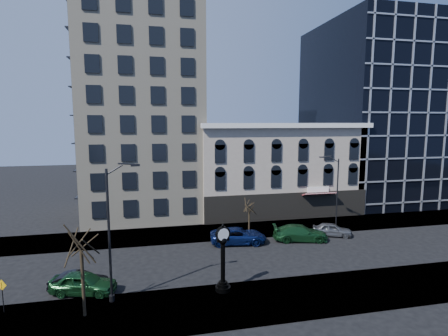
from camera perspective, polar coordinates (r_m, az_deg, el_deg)
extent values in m
plane|color=black|center=(33.22, -1.99, -14.82)|extent=(160.00, 160.00, 0.00)
cube|color=gray|center=(40.63, -4.01, -10.52)|extent=(160.00, 6.00, 0.12)
cube|color=gray|center=(26.12, 1.33, -21.24)|extent=(160.00, 6.00, 0.12)
cube|color=beige|center=(49.68, -13.20, 14.70)|extent=(15.00, 15.00, 38.00)
cube|color=#B0A190|center=(49.85, 8.37, -0.20)|extent=(22.00, 10.00, 12.00)
cube|color=white|center=(44.58, 10.87, 6.84)|extent=(22.60, 0.80, 0.60)
cube|color=black|center=(46.01, 10.48, -6.22)|extent=(22.00, 0.30, 3.60)
cube|color=maroon|center=(46.85, 15.32, -4.11)|extent=(4.50, 1.18, 0.55)
cube|color=black|center=(63.45, 24.21, 8.11)|extent=(20.00, 20.00, 28.00)
cylinder|color=black|center=(27.60, -0.18, -19.05)|extent=(1.16, 1.16, 0.32)
cylinder|color=black|center=(27.49, -0.18, -18.56)|extent=(0.84, 0.84, 0.21)
cylinder|color=black|center=(27.40, -0.18, -18.20)|extent=(0.63, 0.63, 0.17)
cylinder|color=black|center=(26.75, -0.18, -15.11)|extent=(0.34, 0.34, 3.06)
sphere|color=black|center=(26.16, -0.18, -11.80)|extent=(0.59, 0.59, 0.59)
cube|color=black|center=(26.13, -0.18, -11.58)|extent=(0.98, 0.51, 0.26)
cylinder|color=black|center=(25.99, -0.18, -10.70)|extent=(1.15, 0.65, 1.10)
cylinder|color=white|center=(25.82, -0.10, -10.82)|extent=(0.89, 0.30, 0.93)
cylinder|color=white|center=(26.16, -0.26, -10.58)|extent=(0.89, 0.30, 0.93)
sphere|color=black|center=(25.80, -0.18, -9.37)|extent=(0.21, 0.21, 0.21)
cylinder|color=black|center=(25.64, -18.23, -10.59)|extent=(0.17, 0.17, 9.40)
cylinder|color=black|center=(27.34, -17.83, -19.56)|extent=(0.39, 0.39, 0.44)
cube|color=black|center=(24.71, -13.88, 0.47)|extent=(0.63, 0.31, 0.15)
cylinder|color=black|center=(42.87, 17.99, -4.08)|extent=(0.15, 0.15, 8.31)
cylinder|color=black|center=(43.82, 17.78, -9.17)|extent=(0.35, 0.35, 0.39)
cube|color=black|center=(42.11, 15.74, 1.72)|extent=(0.57, 0.42, 0.14)
cylinder|color=#302718|center=(25.30, -22.03, -17.08)|extent=(0.21, 0.21, 4.41)
cylinder|color=#302718|center=(40.92, 4.13, -8.42)|extent=(0.21, 0.21, 2.57)
cylinder|color=black|center=(28.54, -32.41, -17.39)|extent=(0.06, 0.06, 2.08)
cube|color=yellow|center=(28.21, -32.53, -15.81)|extent=(0.69, 0.34, 0.74)
imported|color=#143F1E|center=(29.08, -21.95, -17.02)|extent=(5.10, 3.10, 1.62)
imported|color=black|center=(29.70, -22.60, -16.78)|extent=(4.37, 2.12, 1.38)
imported|color=#0C194C|center=(37.21, 2.34, -10.99)|extent=(6.17, 3.47, 1.63)
imported|color=#143F1E|center=(38.87, 12.35, -10.31)|extent=(6.15, 3.50, 1.68)
imported|color=#595B60|center=(41.32, 17.22, -9.57)|extent=(4.57, 3.25, 1.45)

